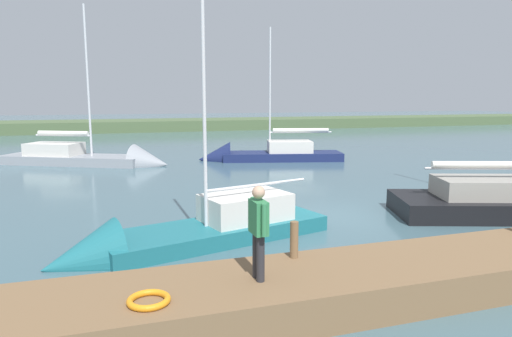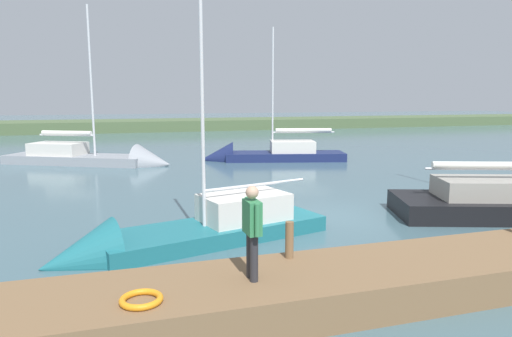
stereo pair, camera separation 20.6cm
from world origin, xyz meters
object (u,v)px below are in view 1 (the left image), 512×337
Objects in this scene: sailboat_behind_pier at (260,157)px; sailboat_far_left at (180,241)px; mooring_post_far at (294,240)px; life_ring_buoy at (149,300)px; person_on_dock at (258,227)px; sailboat_inner_slip at (97,160)px.

sailboat_behind_pier is 16.30m from sailboat_far_left.
sailboat_far_left is at bearing -62.81° from mooring_post_far.
sailboat_behind_pier is at bearing -130.23° from sailboat_far_left.
person_on_dock is (-1.86, -0.37, 0.88)m from life_ring_buoy.
mooring_post_far is 3.08m from life_ring_buoy.
sailboat_inner_slip reaches higher than sailboat_behind_pier.
sailboat_far_left is (1.73, -3.36, -0.88)m from mooring_post_far.
mooring_post_far is 1.38m from person_on_dock.
life_ring_buoy is at bearing -58.77° from sailboat_inner_slip.
mooring_post_far is at bearing 88.12° from sailboat_behind_pier.
sailboat_behind_pier is at bearing 20.80° from sailboat_inner_slip.
sailboat_behind_pier reaches higher than life_ring_buoy.
mooring_post_far is 19.67m from sailboat_inner_slip.
life_ring_buoy is 20.90m from sailboat_behind_pier.
sailboat_far_left is (-2.38, 15.86, -0.08)m from sailboat_inner_slip.
sailboat_behind_pier is at bearing -110.28° from person_on_dock.
sailboat_far_left is 4.94× the size of person_on_dock.
mooring_post_far is at bearing 102.33° from sailboat_far_left.
mooring_post_far is 3.88m from sailboat_far_left.
mooring_post_far is at bearing -157.69° from life_ring_buoy.
sailboat_inner_slip is (1.27, -20.39, -0.49)m from life_ring_buoy.
sailboat_behind_pier is at bearing -112.81° from life_ring_buoy.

